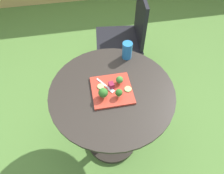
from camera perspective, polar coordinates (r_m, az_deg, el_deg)
ground_plane at (r=1.97m, az=-0.02°, el=-14.10°), size 12.00×12.00×0.00m
patio_table at (r=1.58m, az=-0.03°, el=-7.59°), size 0.81×0.81×0.74m
patio_chair at (r=2.11m, az=4.35°, el=14.53°), size 0.49×0.49×0.90m
salad_plate at (r=1.33m, az=0.03°, el=-0.90°), size 0.25×0.25×0.01m
drinking_glass at (r=1.50m, az=4.12°, el=9.70°), size 0.07×0.07×0.13m
fork at (r=1.33m, az=-1.41°, el=0.11°), size 0.10×0.14×0.00m
broccoli_floret_0 at (r=1.26m, az=-2.42°, el=-1.60°), size 0.06×0.06×0.07m
broccoli_floret_1 at (r=1.33m, az=2.04°, el=1.98°), size 0.05×0.05×0.06m
broccoli_floret_2 at (r=1.26m, az=1.88°, el=-1.57°), size 0.04×0.04×0.06m
cucumber_slice_0 at (r=1.32m, az=4.37°, el=-0.56°), size 0.05×0.05×0.01m
cucumber_slice_1 at (r=1.33m, az=-3.08°, el=0.16°), size 0.04×0.04×0.01m
beet_chunk_0 at (r=1.32m, az=-0.25°, el=0.48°), size 0.04×0.04×0.04m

